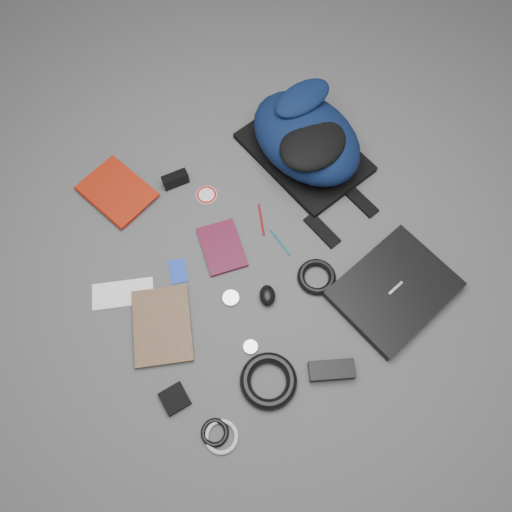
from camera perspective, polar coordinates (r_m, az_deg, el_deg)
name	(u,v)px	position (r m, az deg, el deg)	size (l,w,h in m)	color
ground	(256,258)	(1.78, 0.00, -0.26)	(4.00, 4.00, 0.00)	#4F4F51
backpack	(306,137)	(1.92, 5.76, 13.34)	(0.36, 0.52, 0.22)	black
laptop	(394,290)	(1.78, 15.52, -3.74)	(0.39, 0.30, 0.04)	black
textbook_red	(97,209)	(1.94, -17.67, 5.13)	(0.19, 0.26, 0.03)	maroon
comic_book	(133,329)	(1.73, -13.86, -8.16)	(0.19, 0.26, 0.02)	#B57B0C
envelope	(123,294)	(1.79, -14.97, -4.17)	(0.21, 0.10, 0.00)	white
dvd_case	(222,247)	(1.79, -3.91, 1.01)	(0.14, 0.19, 0.02)	#3E0C1E
compact_camera	(175,180)	(1.93, -9.20, 8.62)	(0.10, 0.04, 0.05)	black
sticker_disc	(207,195)	(1.91, -5.68, 6.97)	(0.08, 0.08, 0.00)	silver
pen_teal	(280,242)	(1.80, 2.78, 1.60)	(0.01, 0.01, 0.12)	#0B596B
pen_red	(261,220)	(1.84, 0.61, 4.18)	(0.01, 0.01, 0.13)	maroon
id_badge	(178,271)	(1.78, -8.91, -1.74)	(0.06, 0.09, 0.00)	#1735AE
usb_black	(224,261)	(1.77, -3.63, -0.62)	(0.02, 0.05, 0.01)	black
usb_silver	(234,246)	(1.80, -2.53, 1.20)	(0.02, 0.04, 0.01)	#B2B2B4
mouse	(267,295)	(1.71, 1.31, -4.53)	(0.05, 0.08, 0.04)	black
headphone_left	(231,298)	(1.72, -2.89, -4.82)	(0.06, 0.06, 0.01)	silver
headphone_right	(251,347)	(1.67, -0.63, -10.36)	(0.05, 0.05, 0.01)	silver
cable_coil	(317,277)	(1.75, 6.93, -2.39)	(0.14, 0.14, 0.03)	black
power_brick	(332,370)	(1.66, 8.63, -12.78)	(0.15, 0.06, 0.04)	black
power_cord_coil	(269,381)	(1.64, 1.44, -14.06)	(0.18, 0.18, 0.04)	black
pouch	(175,399)	(1.66, -9.28, -15.80)	(0.08, 0.08, 0.02)	black
earbud_coil	(215,433)	(1.64, -4.73, -19.47)	(0.09, 0.09, 0.02)	black
white_cable_coil	(221,437)	(1.63, -3.98, -19.91)	(0.11, 0.11, 0.01)	silver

